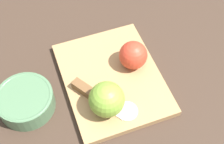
{
  "coord_description": "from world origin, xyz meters",
  "views": [
    {
      "loc": [
        0.41,
        -0.23,
        0.71
      ],
      "look_at": [
        0.0,
        0.0,
        0.04
      ],
      "focal_mm": 50.0,
      "sensor_mm": 36.0,
      "label": 1
    }
  ],
  "objects_px": {
    "knife": "(88,91)",
    "bowl": "(25,101)",
    "apple_half_left": "(133,55)",
    "apple_half_right": "(107,100)"
  },
  "relations": [
    {
      "from": "knife",
      "to": "bowl",
      "type": "xyz_separation_m",
      "value": [
        -0.05,
        -0.15,
        -0.0
      ]
    },
    {
      "from": "apple_half_left",
      "to": "knife",
      "type": "relative_size",
      "value": 0.49
    },
    {
      "from": "apple_half_right",
      "to": "bowl",
      "type": "xyz_separation_m",
      "value": [
        -0.11,
        -0.17,
        -0.03
      ]
    },
    {
      "from": "apple_half_left",
      "to": "knife",
      "type": "bearing_deg",
      "value": 4.36
    },
    {
      "from": "apple_half_right",
      "to": "apple_half_left",
      "type": "bearing_deg",
      "value": 120.23
    },
    {
      "from": "apple_half_left",
      "to": "bowl",
      "type": "bearing_deg",
      "value": -10.57
    },
    {
      "from": "apple_half_left",
      "to": "knife",
      "type": "height_order",
      "value": "apple_half_left"
    },
    {
      "from": "apple_half_right",
      "to": "knife",
      "type": "bearing_deg",
      "value": -164.19
    },
    {
      "from": "apple_half_right",
      "to": "knife",
      "type": "xyz_separation_m",
      "value": [
        -0.06,
        -0.02,
        -0.03
      ]
    },
    {
      "from": "apple_half_left",
      "to": "bowl",
      "type": "distance_m",
      "value": 0.3
    }
  ]
}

